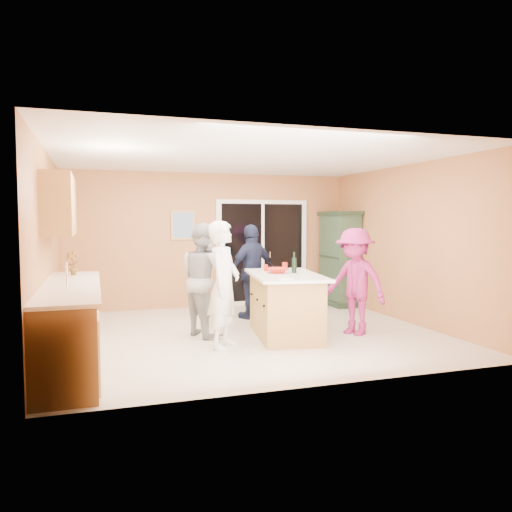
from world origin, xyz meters
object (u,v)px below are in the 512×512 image
object	(u,v)px
green_hutch	(340,260)
woman_grey	(204,279)
woman_magenta	(355,282)
woman_navy	(252,271)
kitchen_island	(285,307)
woman_white	(224,285)

from	to	relation	value
green_hutch	woman_grey	bearing A→B (deg)	-150.22
woman_grey	woman_magenta	xyz separation A→B (m)	(2.13, -0.63, -0.04)
woman_grey	woman_navy	size ratio (longest dim) A/B	1.02
green_hutch	woman_navy	distance (m)	2.22
woman_grey	kitchen_island	bearing A→B (deg)	-132.00
woman_white	woman_magenta	xyz separation A→B (m)	(2.04, 0.17, -0.05)
green_hutch	woman_navy	bearing A→B (deg)	-159.45
green_hutch	woman_magenta	distance (m)	2.63
woman_white	woman_magenta	bearing A→B (deg)	-51.04
woman_navy	woman_magenta	world-z (taller)	woman_navy
woman_grey	woman_navy	xyz separation A→B (m)	(1.06, 1.02, -0.01)
woman_white	woman_navy	distance (m)	2.06
woman_grey	woman_navy	distance (m)	1.47
kitchen_island	woman_navy	bearing A→B (deg)	100.37
woman_grey	woman_magenta	bearing A→B (deg)	-126.95
woman_grey	woman_magenta	world-z (taller)	woman_grey
woman_white	green_hutch	bearing A→B (deg)	-15.35
green_hutch	kitchen_island	bearing A→B (deg)	-132.40
woman_white	woman_grey	xyz separation A→B (m)	(-0.09, 0.80, -0.01)
woman_grey	woman_navy	world-z (taller)	woman_grey
woman_white	woman_grey	distance (m)	0.81
kitchen_island	woman_navy	world-z (taller)	woman_navy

